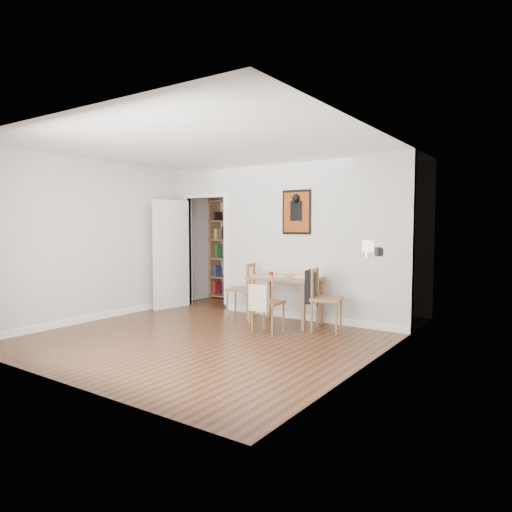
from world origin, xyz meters
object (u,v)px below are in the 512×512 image
Objects in this scene: chair_front at (267,303)px; ceramic_jar_a at (378,252)px; chair_right at (325,299)px; orange_fruit at (300,274)px; dining_table at (285,282)px; bookshelf at (230,250)px; ceramic_jar_b at (381,252)px; fireplace at (379,301)px; red_glass at (271,274)px; notebook at (307,277)px; chair_left at (241,290)px; mantel_lamp at (368,247)px.

ceramic_jar_a is at bearing 2.71° from chair_front.
chair_right is at bearing 153.52° from ceramic_jar_a.
ceramic_jar_a is at bearing -25.86° from orange_fruit.
dining_table is 0.71m from chair_front.
bookshelf is at bearing 146.91° from dining_table.
ceramic_jar_b is at bearing 98.76° from ceramic_jar_a.
ceramic_jar_b is at bearing -25.90° from bookshelf.
orange_fruit is (-1.55, 0.85, 0.16)m from fireplace.
chair_right reaches higher than orange_fruit.
bookshelf is 2.56m from red_glass.
red_glass is 0.95× the size of ceramic_jar_b.
ceramic_jar_b reaches higher than chair_right.
chair_right is 0.85m from chair_front.
ceramic_jar_a reaches higher than notebook.
chair_left reaches higher than red_glass.
chair_front is 1.77m from ceramic_jar_a.
bookshelf is 2.74m from orange_fruit.
red_glass is at bearing 179.40° from chair_right.
mantel_lamp reaches higher than ceramic_jar_b.
ceramic_jar_b is (3.87, -1.88, 0.18)m from bookshelf.
mantel_lamp reaches higher than ceramic_jar_a.
ceramic_jar_b is (2.54, -0.46, 0.75)m from chair_left.
ceramic_jar_a reaches higher than chair_front.
dining_table is at bearing 98.90° from chair_front.
orange_fruit is 0.70× the size of ceramic_jar_a.
chair_front is at bearing -171.70° from ceramic_jar_b.
chair_front is at bearing -105.72° from notebook.
ceramic_jar_b is (0.92, -0.31, 0.72)m from chair_right.
fireplace is at bearing -29.89° from notebook.
dining_table is 1.16× the size of chair_right.
chair_front is at bearing -62.51° from red_glass.
orange_fruit is at bearing 5.89° from chair_left.
mantel_lamp is (2.59, -1.05, 0.83)m from chair_left.
mantel_lamp is at bearing -84.92° from ceramic_jar_b.
chair_left is at bearing -176.04° from notebook.
bookshelf is 1.66× the size of fireplace.
ceramic_jar_a is (1.37, -0.70, 0.47)m from notebook.
dining_table is 0.25m from red_glass.
ceramic_jar_a is (3.89, -2.03, 0.19)m from bookshelf.
ceramic_jar_a reaches higher than ceramic_jar_b.
orange_fruit is (0.19, 0.13, 0.13)m from dining_table.
bookshelf reaches higher than orange_fruit.
ceramic_jar_b is (1.56, 0.23, 0.77)m from chair_front.
fireplace reaches higher than orange_fruit.
fireplace is 0.65m from ceramic_jar_b.
ceramic_jar_b is at bearing 95.08° from mantel_lamp.
fireplace is 14.04× the size of ceramic_jar_b.
orange_fruit is 0.23× the size of notebook.
chair_right is at bearing 161.02° from ceramic_jar_b.
orange_fruit is 1.72m from ceramic_jar_a.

